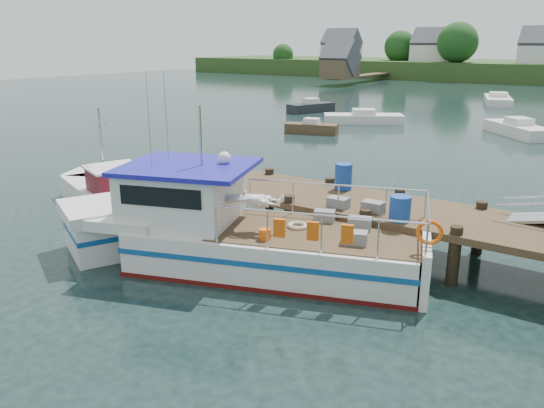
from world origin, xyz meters
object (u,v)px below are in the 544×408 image
Objects in this scene: work_boat at (109,194)px; moored_b at (518,129)px; lobster_boat at (229,232)px; moored_a at (363,118)px; moored_e at (311,107)px; moored_d at (498,100)px; moored_rowboat at (312,128)px.

work_boat is 27.90m from moored_b.
lobster_boat is 7.12m from work_boat.
moored_a is 7.77m from moored_e.
moored_b is 20.06m from moored_d.
moored_rowboat is (-9.33, 20.87, -0.58)m from lobster_boat.
lobster_boat is at bearing 8.66° from work_boat.
work_boat reaches higher than moored_a.
moored_a is at bearing 87.99° from lobster_boat.
lobster_boat is 1.48× the size of moored_d.
work_boat is 45.74m from moored_d.
lobster_boat is 1.53× the size of work_boat.
moored_d is at bearing 62.62° from moored_e.
lobster_boat reaches higher than moored_e.
moored_b is (11.99, 6.85, 0.07)m from moored_rowboat.
moored_d is (4.31, 45.54, -0.16)m from work_boat.
moored_e reaches higher than moored_rowboat.
moored_a is 1.15× the size of moored_b.
lobster_boat is at bearing -53.63° from moored_e.
moored_rowboat is 11.56m from moored_e.
moored_rowboat is at bearing 118.10° from work_boat.
moored_e is (-15.13, 30.87, -0.50)m from lobster_boat.
work_boat is 1.50× the size of moored_e.
work_boat reaches higher than moored_e.
moored_rowboat is at bearing -49.58° from moored_e.
moored_rowboat is 0.61× the size of moored_a.
moored_d is at bearing 89.25° from moored_rowboat.
moored_rowboat is at bearing -137.63° from moored_b.
moored_b is (2.66, 27.73, -0.51)m from lobster_boat.
moored_a is (-8.31, 27.14, -0.55)m from lobster_boat.
moored_rowboat is 13.81m from moored_b.
moored_rowboat is at bearing -89.84° from moored_d.
moored_e is at bearing -177.38° from moored_b.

